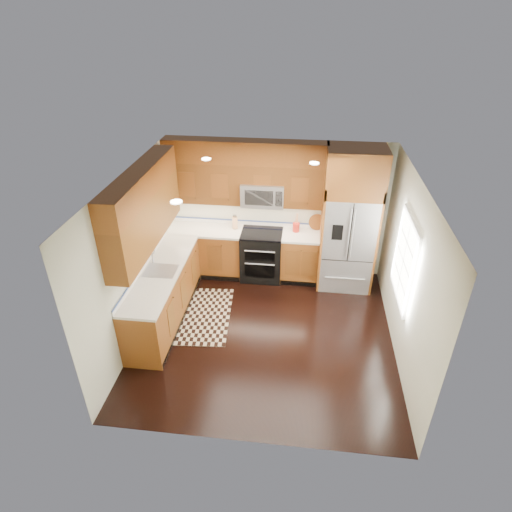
# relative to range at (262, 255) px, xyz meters

# --- Properties ---
(ground) EXTENTS (4.00, 4.00, 0.00)m
(ground) POSITION_rel_range_xyz_m (0.25, -1.67, -0.47)
(ground) COLOR black
(ground) RESTS_ON ground
(wall_back) EXTENTS (4.00, 0.02, 2.60)m
(wall_back) POSITION_rel_range_xyz_m (0.25, 0.33, 0.83)
(wall_back) COLOR silver
(wall_back) RESTS_ON ground
(wall_left) EXTENTS (0.02, 4.00, 2.60)m
(wall_left) POSITION_rel_range_xyz_m (-1.75, -1.67, 0.83)
(wall_left) COLOR silver
(wall_left) RESTS_ON ground
(wall_right) EXTENTS (0.02, 4.00, 2.60)m
(wall_right) POSITION_rel_range_xyz_m (2.25, -1.67, 0.83)
(wall_right) COLOR silver
(wall_right) RESTS_ON ground
(window) EXTENTS (0.04, 1.10, 1.30)m
(window) POSITION_rel_range_xyz_m (2.23, -1.47, 0.93)
(window) COLOR white
(window) RESTS_ON ground
(base_cabinets) EXTENTS (2.85, 3.00, 0.90)m
(base_cabinets) POSITION_rel_range_xyz_m (-0.98, -0.77, -0.02)
(base_cabinets) COLOR brown
(base_cabinets) RESTS_ON ground
(countertop) EXTENTS (2.86, 3.01, 0.04)m
(countertop) POSITION_rel_range_xyz_m (-0.84, -0.65, 0.45)
(countertop) COLOR silver
(countertop) RESTS_ON base_cabinets
(upper_cabinets) EXTENTS (2.85, 3.00, 1.15)m
(upper_cabinets) POSITION_rel_range_xyz_m (-0.90, -0.58, 1.56)
(upper_cabinets) COLOR brown
(upper_cabinets) RESTS_ON ground
(range) EXTENTS (0.76, 0.67, 0.95)m
(range) POSITION_rel_range_xyz_m (0.00, 0.00, 0.00)
(range) COLOR black
(range) RESTS_ON ground
(microwave) EXTENTS (0.76, 0.40, 0.42)m
(microwave) POSITION_rel_range_xyz_m (-0.00, 0.13, 1.19)
(microwave) COLOR #B2B2B7
(microwave) RESTS_ON ground
(refrigerator) EXTENTS (0.98, 0.75, 2.60)m
(refrigerator) POSITION_rel_range_xyz_m (1.55, -0.04, 0.83)
(refrigerator) COLOR #B2B2B7
(refrigerator) RESTS_ON ground
(sink_faucet) EXTENTS (0.54, 0.44, 0.37)m
(sink_faucet) POSITION_rel_range_xyz_m (-1.48, -1.44, 0.52)
(sink_faucet) COLOR #B2B2B7
(sink_faucet) RESTS_ON countertop
(rug) EXTENTS (1.04, 1.61, 0.01)m
(rug) POSITION_rel_range_xyz_m (-0.86, -1.34, -0.46)
(rug) COLOR black
(rug) RESTS_ON ground
(knife_block) EXTENTS (0.12, 0.15, 0.27)m
(knife_block) POSITION_rel_range_xyz_m (-0.53, 0.16, 0.58)
(knife_block) COLOR tan
(knife_block) RESTS_ON countertop
(utensil_crock) EXTENTS (0.14, 0.14, 0.36)m
(utensil_crock) POSITION_rel_range_xyz_m (0.62, 0.14, 0.59)
(utensil_crock) COLOR #B52116
(utensil_crock) RESTS_ON countertop
(cutting_board) EXTENTS (0.32, 0.32, 0.02)m
(cutting_board) POSITION_rel_range_xyz_m (1.00, 0.27, 0.48)
(cutting_board) COLOR brown
(cutting_board) RESTS_ON countertop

